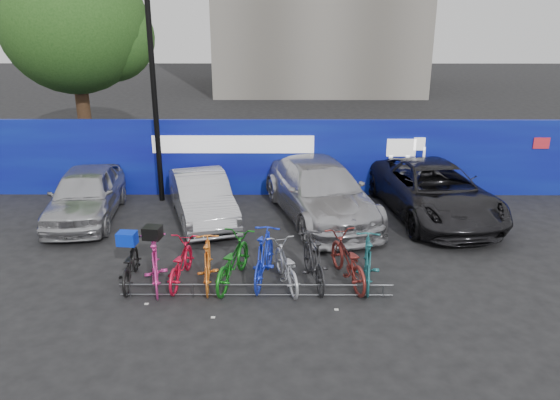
{
  "coord_description": "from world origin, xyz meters",
  "views": [
    {
      "loc": [
        0.53,
        -10.53,
        5.61
      ],
      "look_at": [
        0.47,
        2.0,
        1.2
      ],
      "focal_mm": 35.0,
      "sensor_mm": 36.0,
      "label": 1
    }
  ],
  "objects_px": {
    "car_0": "(86,194)",
    "bike_1": "(155,262)",
    "tree": "(80,24)",
    "bike_5": "(264,257)",
    "bike_0": "(130,264)",
    "bike_3": "(208,262)",
    "lamppost": "(154,94)",
    "bike_8": "(347,260)",
    "bike_4": "(232,261)",
    "bike_6": "(286,265)",
    "car_3": "(434,191)",
    "bike_7": "(314,260)",
    "car_1": "(202,197)",
    "car_2": "(320,191)",
    "bike_2": "(180,263)",
    "bike_9": "(368,261)",
    "bike_rack": "(256,290)"
  },
  "relations": [
    {
      "from": "car_2",
      "to": "car_3",
      "type": "xyz_separation_m",
      "value": [
        3.22,
        0.1,
        -0.03
      ]
    },
    {
      "from": "bike_2",
      "to": "bike_5",
      "type": "xyz_separation_m",
      "value": [
        1.8,
        0.04,
        0.13
      ]
    },
    {
      "from": "bike_0",
      "to": "bike_3",
      "type": "distance_m",
      "value": 1.69
    },
    {
      "from": "bike_3",
      "to": "bike_4",
      "type": "relative_size",
      "value": 0.88
    },
    {
      "from": "car_2",
      "to": "bike_3",
      "type": "distance_m",
      "value": 4.85
    },
    {
      "from": "bike_6",
      "to": "bike_8",
      "type": "bearing_deg",
      "value": 172.45
    },
    {
      "from": "tree",
      "to": "bike_5",
      "type": "relative_size",
      "value": 4.02
    },
    {
      "from": "lamppost",
      "to": "bike_6",
      "type": "relative_size",
      "value": 3.45
    },
    {
      "from": "bike_0",
      "to": "bike_4",
      "type": "relative_size",
      "value": 0.87
    },
    {
      "from": "lamppost",
      "to": "car_3",
      "type": "relative_size",
      "value": 1.13
    },
    {
      "from": "car_2",
      "to": "car_3",
      "type": "bearing_deg",
      "value": -13.82
    },
    {
      "from": "car_1",
      "to": "bike_5",
      "type": "bearing_deg",
      "value": -80.78
    },
    {
      "from": "car_0",
      "to": "bike_1",
      "type": "relative_size",
      "value": 2.31
    },
    {
      "from": "car_1",
      "to": "bike_4",
      "type": "distance_m",
      "value": 3.9
    },
    {
      "from": "car_2",
      "to": "bike_9",
      "type": "height_order",
      "value": "car_2"
    },
    {
      "from": "car_0",
      "to": "bike_1",
      "type": "height_order",
      "value": "car_0"
    },
    {
      "from": "bike_0",
      "to": "bike_9",
      "type": "distance_m",
      "value": 5.09
    },
    {
      "from": "car_2",
      "to": "bike_3",
      "type": "xyz_separation_m",
      "value": [
        -2.64,
        -4.06,
        -0.26
      ]
    },
    {
      "from": "car_0",
      "to": "bike_1",
      "type": "xyz_separation_m",
      "value": [
        2.8,
        -3.96,
        -0.17
      ]
    },
    {
      "from": "bike_rack",
      "to": "bike_8",
      "type": "distance_m",
      "value": 2.07
    },
    {
      "from": "bike_0",
      "to": "bike_7",
      "type": "distance_m",
      "value": 3.94
    },
    {
      "from": "lamppost",
      "to": "bike_7",
      "type": "xyz_separation_m",
      "value": [
        4.4,
        -5.41,
        -2.72
      ]
    },
    {
      "from": "bike_0",
      "to": "bike_2",
      "type": "height_order",
      "value": "bike_2"
    },
    {
      "from": "bike_1",
      "to": "bike_3",
      "type": "bearing_deg",
      "value": 169.89
    },
    {
      "from": "lamppost",
      "to": "bike_8",
      "type": "bearing_deg",
      "value": -46.05
    },
    {
      "from": "bike_2",
      "to": "bike_3",
      "type": "height_order",
      "value": "bike_3"
    },
    {
      "from": "bike_7",
      "to": "tree",
      "type": "bearing_deg",
      "value": -62.24
    },
    {
      "from": "bike_1",
      "to": "bike_5",
      "type": "height_order",
      "value": "bike_5"
    },
    {
      "from": "bike_6",
      "to": "bike_9",
      "type": "distance_m",
      "value": 1.75
    },
    {
      "from": "bike_3",
      "to": "bike_6",
      "type": "relative_size",
      "value": 0.99
    },
    {
      "from": "bike_0",
      "to": "bike_1",
      "type": "xyz_separation_m",
      "value": [
        0.58,
        -0.14,
        0.1
      ]
    },
    {
      "from": "car_0",
      "to": "bike_6",
      "type": "xyz_separation_m",
      "value": [
        5.56,
        -3.91,
        -0.26
      ]
    },
    {
      "from": "bike_8",
      "to": "lamppost",
      "type": "bearing_deg",
      "value": -60.57
    },
    {
      "from": "bike_7",
      "to": "car_3",
      "type": "bearing_deg",
      "value": -141.9
    },
    {
      "from": "bike_4",
      "to": "bike_0",
      "type": "bearing_deg",
      "value": 14.86
    },
    {
      "from": "bike_9",
      "to": "bike_5",
      "type": "bearing_deg",
      "value": 3.72
    },
    {
      "from": "car_0",
      "to": "car_1",
      "type": "xyz_separation_m",
      "value": [
        3.26,
        -0.08,
        -0.06
      ]
    },
    {
      "from": "lamppost",
      "to": "bike_7",
      "type": "distance_m",
      "value": 7.49
    },
    {
      "from": "bike_0",
      "to": "bike_3",
      "type": "relative_size",
      "value": 0.99
    },
    {
      "from": "car_3",
      "to": "bike_7",
      "type": "bearing_deg",
      "value": -139.68
    },
    {
      "from": "bike_9",
      "to": "bike_3",
      "type": "bearing_deg",
      "value": 7.63
    },
    {
      "from": "bike_1",
      "to": "bike_7",
      "type": "height_order",
      "value": "bike_1"
    },
    {
      "from": "car_3",
      "to": "bike_0",
      "type": "distance_m",
      "value": 8.58
    },
    {
      "from": "bike_6",
      "to": "bike_2",
      "type": "bearing_deg",
      "value": -18.31
    },
    {
      "from": "bike_8",
      "to": "bike_2",
      "type": "bearing_deg",
      "value": -14.15
    },
    {
      "from": "bike_7",
      "to": "bike_3",
      "type": "bearing_deg",
      "value": -9.14
    },
    {
      "from": "bike_5",
      "to": "bike_6",
      "type": "height_order",
      "value": "bike_5"
    },
    {
      "from": "bike_0",
      "to": "bike_1",
      "type": "bearing_deg",
      "value": 161.13
    },
    {
      "from": "lamppost",
      "to": "car_3",
      "type": "height_order",
      "value": "lamppost"
    },
    {
      "from": "bike_4",
      "to": "bike_6",
      "type": "relative_size",
      "value": 1.11
    }
  ]
}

